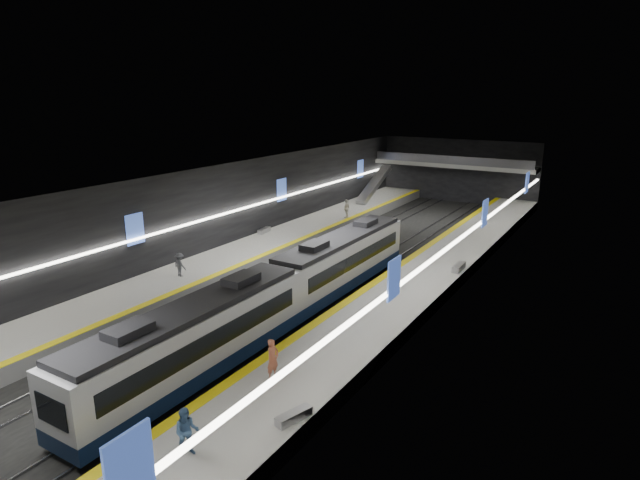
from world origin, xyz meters
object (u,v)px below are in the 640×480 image
Objects in this scene: train at (282,291)px; bench_right_far at (459,267)px; passenger_left_a at (347,209)px; passenger_right_a at (273,360)px; bench_left_far at (264,231)px; passenger_right_b at (187,432)px; escalator at (374,184)px; bench_right_near at (294,416)px; passenger_left_b at (180,265)px.

train is 14.73m from bench_right_far.
passenger_right_a is at bearing 17.95° from passenger_left_a.
bench_left_far is 31.82m from passenger_right_b.
escalator is 4.06× the size of passenger_right_a.
escalator is at bearing 68.39° from passenger_right_b.
bench_right_far is 20.01m from passenger_right_a.
escalator reaches higher than bench_left_far.
bench_right_far reaches higher than bench_right_near.
bench_left_far is 26.61m from passenger_right_a.
passenger_right_b is at bearing -69.46° from train.
train is 3.76× the size of escalator.
bench_left_far is 0.88× the size of passenger_right_a.
passenger_right_a is 32.83m from passenger_left_a.
passenger_right_b is at bearing -95.53° from bench_right_far.
train is 8.15m from passenger_right_a.
bench_right_far is 1.11× the size of passenger_left_b.
passenger_right_b is (0.50, -6.01, -0.04)m from passenger_right_a.
escalator is 4.62× the size of bench_left_far.
bench_right_near is at bearing -127.29° from passenger_right_a.
bench_right_near is 35.96m from passenger_left_a.
bench_left_far is 1.05× the size of bench_right_near.
passenger_right_b reaches higher than bench_right_far.
passenger_right_b reaches higher than bench_right_near.
bench_left_far is at bearing -95.83° from escalator.
train is at bearing -179.57° from passenger_left_b.
escalator is at bearing 128.47° from bench_right_near.
passenger_right_b is at bearing -172.48° from passenger_right_a.
bench_left_far is 30.01m from bench_right_near.
train reaches higher than passenger_left_b.
passenger_right_a reaches higher than bench_right_near.
bench_right_far is at bearing 106.82° from bench_right_near.
passenger_right_b is at bearing 15.21° from passenger_left_a.
bench_right_near is at bearing -52.54° from train.
bench_right_near is at bearing 20.85° from passenger_right_b.
escalator is 26.89m from bench_right_far.
bench_right_near is (7.00, -9.14, -0.99)m from train.
passenger_left_a is 22.33m from passenger_left_b.
bench_right_far is 25.92m from passenger_right_b.
passenger_left_b is at bearing 96.81° from passenger_right_b.
escalator is at bearing -174.82° from passenger_left_a.
bench_right_far is (17.00, -20.77, -1.66)m from escalator.
bench_left_far is at bearing 82.68° from passenger_right_b.
bench_right_far is 0.97× the size of passenger_left_a.
passenger_left_a reaches higher than bench_left_far.
escalator is 4.22× the size of passenger_right_b.
passenger_right_b reaches higher than bench_left_far.
escalator is at bearing 76.73° from bench_left_far.
bench_right_far is (19.00, -1.17, 0.02)m from bench_left_far.
escalator is 10.45m from passenger_left_a.
bench_right_far is at bearing 45.94° from passenger_right_b.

